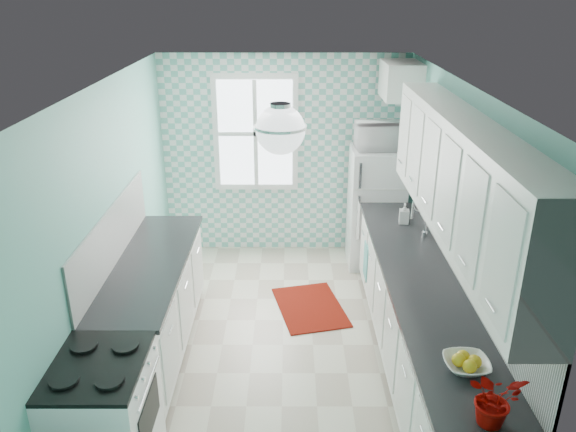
{
  "coord_description": "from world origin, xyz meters",
  "views": [
    {
      "loc": [
        0.06,
        -4.55,
        3.24
      ],
      "look_at": [
        0.05,
        0.25,
        1.25
      ],
      "focal_mm": 35.0,
      "sensor_mm": 36.0,
      "label": 1
    }
  ],
  "objects_px": {
    "fridge": "(376,207)",
    "fruit_bowl": "(466,365)",
    "ceiling_light": "(280,129)",
    "sink": "(405,237)",
    "stove": "(105,419)",
    "potted_plant": "(494,399)",
    "microwave": "(380,136)"
  },
  "relations": [
    {
      "from": "fridge",
      "to": "fruit_bowl",
      "type": "xyz_separation_m",
      "value": [
        0.09,
        -3.35,
        0.24
      ]
    },
    {
      "from": "ceiling_light",
      "to": "sink",
      "type": "height_order",
      "value": "ceiling_light"
    },
    {
      "from": "fridge",
      "to": "sink",
      "type": "bearing_deg",
      "value": -85.13
    },
    {
      "from": "stove",
      "to": "potted_plant",
      "type": "height_order",
      "value": "potted_plant"
    },
    {
      "from": "ceiling_light",
      "to": "fridge",
      "type": "xyz_separation_m",
      "value": [
        1.11,
        2.57,
        -1.59
      ]
    },
    {
      "from": "sink",
      "to": "fruit_bowl",
      "type": "relative_size",
      "value": 1.85
    },
    {
      "from": "ceiling_light",
      "to": "sink",
      "type": "xyz_separation_m",
      "value": [
        1.2,
        1.28,
        -1.39
      ]
    },
    {
      "from": "fridge",
      "to": "fruit_bowl",
      "type": "relative_size",
      "value": 5.04
    },
    {
      "from": "ceiling_light",
      "to": "fruit_bowl",
      "type": "xyz_separation_m",
      "value": [
        1.2,
        -0.78,
        -1.35
      ]
    },
    {
      "from": "sink",
      "to": "microwave",
      "type": "bearing_deg",
      "value": 92.51
    },
    {
      "from": "potted_plant",
      "to": "microwave",
      "type": "bearing_deg",
      "value": 91.35
    },
    {
      "from": "potted_plant",
      "to": "microwave",
      "type": "height_order",
      "value": "microwave"
    },
    {
      "from": "fruit_bowl",
      "to": "potted_plant",
      "type": "distance_m",
      "value": 0.49
    },
    {
      "from": "microwave",
      "to": "ceiling_light",
      "type": "bearing_deg",
      "value": 63.67
    },
    {
      "from": "ceiling_light",
      "to": "sink",
      "type": "distance_m",
      "value": 2.24
    },
    {
      "from": "stove",
      "to": "microwave",
      "type": "bearing_deg",
      "value": 57.04
    },
    {
      "from": "fridge",
      "to": "microwave",
      "type": "height_order",
      "value": "microwave"
    },
    {
      "from": "stove",
      "to": "fruit_bowl",
      "type": "bearing_deg",
      "value": 0.81
    },
    {
      "from": "fruit_bowl",
      "to": "stove",
      "type": "bearing_deg",
      "value": 178.84
    },
    {
      "from": "ceiling_light",
      "to": "fruit_bowl",
      "type": "bearing_deg",
      "value": -33.15
    },
    {
      "from": "potted_plant",
      "to": "fruit_bowl",
      "type": "bearing_deg",
      "value": 90.0
    },
    {
      "from": "ceiling_light",
      "to": "potted_plant",
      "type": "distance_m",
      "value": 2.12
    },
    {
      "from": "ceiling_light",
      "to": "fruit_bowl",
      "type": "height_order",
      "value": "ceiling_light"
    },
    {
      "from": "microwave",
      "to": "stove",
      "type": "bearing_deg",
      "value": 52.09
    },
    {
      "from": "fridge",
      "to": "fruit_bowl",
      "type": "height_order",
      "value": "fridge"
    },
    {
      "from": "ceiling_light",
      "to": "fridge",
      "type": "distance_m",
      "value": 3.22
    },
    {
      "from": "sink",
      "to": "stove",
      "type": "bearing_deg",
      "value": -141.63
    },
    {
      "from": "potted_plant",
      "to": "stove",
      "type": "bearing_deg",
      "value": 167.8
    },
    {
      "from": "sink",
      "to": "ceiling_light",
      "type": "bearing_deg",
      "value": -134.84
    },
    {
      "from": "sink",
      "to": "microwave",
      "type": "distance_m",
      "value": 1.46
    },
    {
      "from": "stove",
      "to": "microwave",
      "type": "relative_size",
      "value": 1.67
    },
    {
      "from": "fridge",
      "to": "microwave",
      "type": "relative_size",
      "value": 2.64
    }
  ]
}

